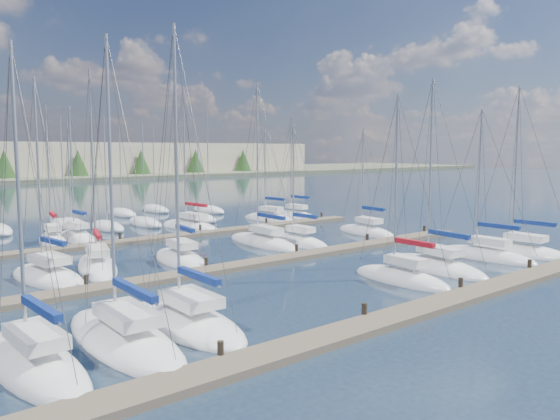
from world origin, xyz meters
TOP-DOWN VIEW (x-y plane):
  - ground at (0.00, 60.00)m, footprint 400.00×400.00m
  - dock_near at (0.00, 2.01)m, footprint 44.00×1.93m
  - dock_mid at (0.00, 16.01)m, footprint 44.00×1.93m
  - dock_far at (0.00, 30.01)m, footprint 44.00×1.93m
  - sailboat_j at (-3.98, 20.38)m, footprint 3.56×7.77m
  - sailboat_r at (18.97, 34.40)m, footprint 2.47×7.55m
  - sailboat_l at (7.29, 20.50)m, footprint 2.49×7.00m
  - sailboat_q at (15.18, 34.46)m, footprint 3.60×7.71m
  - sailboat_b at (-13.96, 7.22)m, footprint 3.29×9.92m
  - sailboat_n at (-8.49, 34.67)m, footprint 3.09×7.03m
  - sailboat_g at (17.66, 6.38)m, footprint 2.88×8.08m
  - sailboat_c at (-10.77, 7.55)m, footprint 3.43×8.71m
  - sailboat_p at (5.00, 34.58)m, footprint 3.70×9.17m
  - sailboat_e at (8.00, 7.33)m, footprint 3.80×8.70m
  - sailboat_h at (-12.99, 20.77)m, footprint 3.90×8.08m
  - sailboat_f at (13.99, 7.23)m, footprint 2.36×8.06m
  - sailboat_a at (-17.60, 6.82)m, footprint 3.02×8.92m
  - sailboat_m at (16.11, 20.69)m, footprint 3.20×7.73m
  - sailboat_d at (3.50, 6.62)m, footprint 2.45×7.25m
  - sailboat_o at (-6.39, 34.73)m, footprint 2.57×6.60m
  - sailboat_k at (4.95, 22.30)m, footprint 3.14×9.62m
  - sailboat_i at (-9.48, 21.83)m, footprint 4.74×8.95m
  - distant_boats at (-4.34, 43.76)m, footprint 36.93×20.75m

SIDE VIEW (x-z plane):
  - ground at x=0.00m, z-range 0.00..0.00m
  - dock_near at x=0.00m, z-range -0.40..0.70m
  - dock_mid at x=0.00m, z-range -0.40..0.70m
  - dock_far at x=0.00m, z-range -0.40..0.70m
  - sailboat_b at x=-13.96m, z-range -6.51..6.85m
  - sailboat_q at x=15.18m, z-range -5.31..5.66m
  - sailboat_c at x=-10.77m, z-range -6.96..7.31m
  - sailboat_h at x=-12.99m, z-range -6.38..6.73m
  - sailboat_a at x=-17.60m, z-range -6.12..6.47m
  - sailboat_m at x=16.11m, z-range -5.18..5.54m
  - sailboat_l at x=7.29m, z-range -5.24..5.60m
  - sailboat_f at x=13.99m, z-range -5.65..6.01m
  - sailboat_p at x=5.00m, z-range -7.32..7.69m
  - sailboat_e at x=8.00m, z-range -6.51..6.87m
  - sailboat_j at x=-3.98m, z-range -6.19..6.55m
  - sailboat_g at x=17.66m, z-range -6.56..6.92m
  - sailboat_k at x=4.95m, z-range -6.94..7.32m
  - sailboat_d at x=3.50m, z-range -5.81..6.19m
  - sailboat_i at x=-9.48m, z-range -6.84..7.22m
  - sailboat_r at x=18.97m, z-range -6.03..6.41m
  - sailboat_o at x=-6.39m, z-range -6.07..6.46m
  - sailboat_n at x=-8.49m, z-range -6.07..6.47m
  - distant_boats at x=-4.34m, z-range -6.36..6.94m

